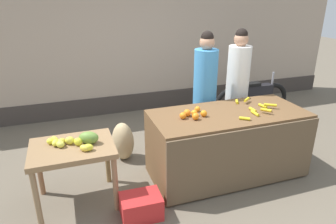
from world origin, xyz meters
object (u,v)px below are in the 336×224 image
(vendor_woman_blue_shirt, at_px, (205,94))
(produce_sack, at_px, (123,141))
(parked_motorcycle, at_px, (252,98))
(produce_crate, at_px, (141,206))
(vendor_woman_white_shirt, at_px, (237,89))

(vendor_woman_blue_shirt, relative_size, produce_sack, 3.20)
(parked_motorcycle, distance_m, produce_crate, 3.44)
(vendor_woman_blue_shirt, height_order, produce_crate, vendor_woman_blue_shirt)
(vendor_woman_blue_shirt, xyz_separation_m, produce_crate, (-1.29, -1.18, -0.79))
(parked_motorcycle, bearing_deg, produce_crate, -142.94)
(produce_crate, height_order, produce_sack, produce_sack)
(vendor_woman_white_shirt, bearing_deg, produce_crate, -146.46)
(vendor_woman_white_shirt, bearing_deg, vendor_woman_blue_shirt, -175.15)
(parked_motorcycle, relative_size, produce_sack, 2.82)
(vendor_woman_blue_shirt, height_order, parked_motorcycle, vendor_woman_blue_shirt)
(vendor_woman_blue_shirt, distance_m, produce_crate, 1.92)
(vendor_woman_white_shirt, relative_size, parked_motorcycle, 1.14)
(vendor_woman_blue_shirt, bearing_deg, vendor_woman_white_shirt, 4.85)
(vendor_woman_blue_shirt, relative_size, vendor_woman_white_shirt, 1.00)
(produce_crate, distance_m, produce_sack, 1.31)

